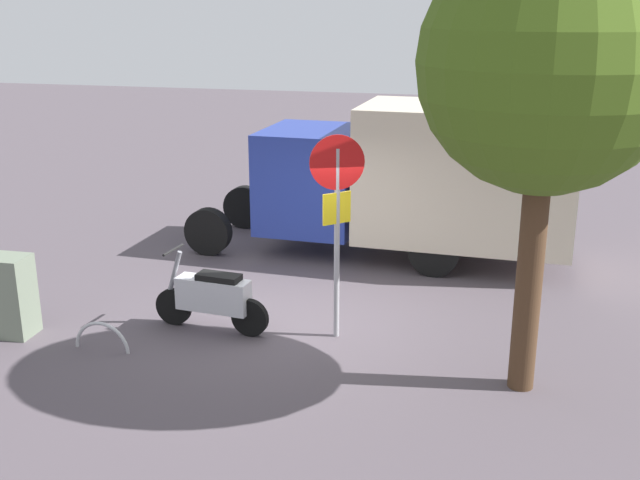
% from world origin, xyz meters
% --- Properties ---
extents(ground_plane, '(60.00, 60.00, 0.00)m').
position_xyz_m(ground_plane, '(0.00, 0.00, 0.00)').
color(ground_plane, '#4E464D').
extents(box_truck_near, '(7.15, 2.42, 2.88)m').
position_xyz_m(box_truck_near, '(-1.23, -3.49, 1.59)').
color(box_truck_near, black).
rests_on(box_truck_near, ground).
extents(motorcycle, '(1.81, 0.55, 1.20)m').
position_xyz_m(motorcycle, '(1.14, 0.65, 0.52)').
color(motorcycle, black).
rests_on(motorcycle, ground).
extents(stop_sign, '(0.71, 0.33, 2.95)m').
position_xyz_m(stop_sign, '(-0.66, 0.43, 1.96)').
color(stop_sign, '#9E9EA3').
rests_on(stop_sign, ground).
extents(street_tree, '(2.95, 2.95, 5.47)m').
position_xyz_m(street_tree, '(-3.26, 1.33, 3.96)').
color(street_tree, '#47301E').
rests_on(street_tree, ground).
extents(utility_cabinet, '(0.81, 0.53, 1.20)m').
position_xyz_m(utility_cabinet, '(4.01, 1.50, 0.60)').
color(utility_cabinet, slate).
rests_on(utility_cabinet, ground).
extents(bike_rack_hoop, '(0.85, 0.08, 0.85)m').
position_xyz_m(bike_rack_hoop, '(2.40, 1.67, 0.00)').
color(bike_rack_hoop, '#B7B7BC').
rests_on(bike_rack_hoop, ground).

